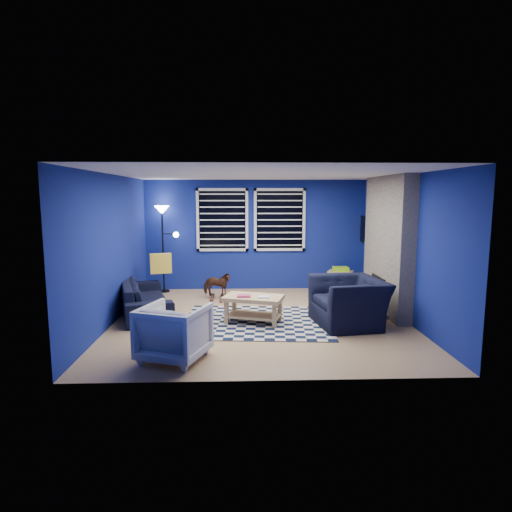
{
  "coord_description": "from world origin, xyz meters",
  "views": [
    {
      "loc": [
        -0.33,
        -7.23,
        2.14
      ],
      "look_at": [
        -0.06,
        0.3,
        1.08
      ],
      "focal_mm": 30.0,
      "sensor_mm": 36.0,
      "label": 1
    }
  ],
  "objects_px": {
    "armchair_big": "(349,302)",
    "coffee_table": "(253,304)",
    "rocking_horse": "(217,284)",
    "sofa": "(145,297)",
    "armchair_bent": "(174,332)",
    "floor_lamp": "(163,222)",
    "tv": "(368,230)",
    "cabinet": "(340,280)"
  },
  "relations": [
    {
      "from": "armchair_big",
      "to": "coffee_table",
      "type": "xyz_separation_m",
      "value": [
        -1.59,
        0.16,
        -0.06
      ]
    },
    {
      "from": "rocking_horse",
      "to": "coffee_table",
      "type": "relative_size",
      "value": 0.55
    },
    {
      "from": "coffee_table",
      "to": "rocking_horse",
      "type": "bearing_deg",
      "value": 113.0
    },
    {
      "from": "sofa",
      "to": "armchair_big",
      "type": "relative_size",
      "value": 1.68
    },
    {
      "from": "rocking_horse",
      "to": "coffee_table",
      "type": "bearing_deg",
      "value": -146.81
    },
    {
      "from": "sofa",
      "to": "armchair_big",
      "type": "xyz_separation_m",
      "value": [
        3.56,
        -0.84,
        0.1
      ]
    },
    {
      "from": "armchair_bent",
      "to": "floor_lamp",
      "type": "relative_size",
      "value": 0.42
    },
    {
      "from": "rocking_horse",
      "to": "tv",
      "type": "bearing_deg",
      "value": -70.66
    },
    {
      "from": "tv",
      "to": "floor_lamp",
      "type": "bearing_deg",
      "value": 176.86
    },
    {
      "from": "armchair_big",
      "to": "armchair_bent",
      "type": "xyz_separation_m",
      "value": [
        -2.67,
        -1.44,
        -0.02
      ]
    },
    {
      "from": "tv",
      "to": "armchair_big",
      "type": "distance_m",
      "value": 2.75
    },
    {
      "from": "armchair_bent",
      "to": "cabinet",
      "type": "bearing_deg",
      "value": -107.99
    },
    {
      "from": "rocking_horse",
      "to": "floor_lamp",
      "type": "relative_size",
      "value": 0.31
    },
    {
      "from": "tv",
      "to": "cabinet",
      "type": "relative_size",
      "value": 1.54
    },
    {
      "from": "cabinet",
      "to": "floor_lamp",
      "type": "height_order",
      "value": "floor_lamp"
    },
    {
      "from": "sofa",
      "to": "tv",
      "type": "bearing_deg",
      "value": -89.03
    },
    {
      "from": "coffee_table",
      "to": "cabinet",
      "type": "height_order",
      "value": "cabinet"
    },
    {
      "from": "armchair_big",
      "to": "armchair_bent",
      "type": "height_order",
      "value": "armchair_big"
    },
    {
      "from": "sofa",
      "to": "floor_lamp",
      "type": "height_order",
      "value": "floor_lamp"
    },
    {
      "from": "armchair_bent",
      "to": "cabinet",
      "type": "distance_m",
      "value": 5.1
    },
    {
      "from": "rocking_horse",
      "to": "coffee_table",
      "type": "distance_m",
      "value": 1.82
    },
    {
      "from": "sofa",
      "to": "cabinet",
      "type": "distance_m",
      "value": 4.38
    },
    {
      "from": "armchair_bent",
      "to": "rocking_horse",
      "type": "xyz_separation_m",
      "value": [
        0.38,
        3.27,
        -0.05
      ]
    },
    {
      "from": "armchair_bent",
      "to": "sofa",
      "type": "bearing_deg",
      "value": -48.78
    },
    {
      "from": "sofa",
      "to": "armchair_bent",
      "type": "height_order",
      "value": "armchair_bent"
    },
    {
      "from": "cabinet",
      "to": "floor_lamp",
      "type": "relative_size",
      "value": 0.34
    },
    {
      "from": "coffee_table",
      "to": "armchair_bent",
      "type": "bearing_deg",
      "value": -124.19
    },
    {
      "from": "armchair_bent",
      "to": "floor_lamp",
      "type": "xyz_separation_m",
      "value": [
        -0.83,
        4.04,
        1.21
      ]
    },
    {
      "from": "tv",
      "to": "armchair_bent",
      "type": "relative_size",
      "value": 1.23
    },
    {
      "from": "sofa",
      "to": "coffee_table",
      "type": "distance_m",
      "value": 2.09
    },
    {
      "from": "tv",
      "to": "armchair_big",
      "type": "xyz_separation_m",
      "value": [
        -0.99,
        -2.36,
        -1.01
      ]
    },
    {
      "from": "sofa",
      "to": "floor_lamp",
      "type": "bearing_deg",
      "value": -19.4
    },
    {
      "from": "coffee_table",
      "to": "sofa",
      "type": "bearing_deg",
      "value": 160.96
    },
    {
      "from": "sofa",
      "to": "armchair_bent",
      "type": "xyz_separation_m",
      "value": [
        0.89,
        -2.28,
        0.08
      ]
    },
    {
      "from": "armchair_big",
      "to": "rocking_horse",
      "type": "xyz_separation_m",
      "value": [
        -2.29,
        1.83,
        -0.07
      ]
    },
    {
      "from": "coffee_table",
      "to": "cabinet",
      "type": "relative_size",
      "value": 1.69
    },
    {
      "from": "armchair_bent",
      "to": "armchair_big",
      "type": "bearing_deg",
      "value": -131.73
    },
    {
      "from": "tv",
      "to": "cabinet",
      "type": "xyz_separation_m",
      "value": [
        -0.52,
        0.23,
        -1.16
      ]
    },
    {
      "from": "tv",
      "to": "coffee_table",
      "type": "xyz_separation_m",
      "value": [
        -2.57,
        -2.2,
        -1.06
      ]
    },
    {
      "from": "armchair_big",
      "to": "tv",
      "type": "bearing_deg",
      "value": 148.41
    },
    {
      "from": "armchair_bent",
      "to": "cabinet",
      "type": "xyz_separation_m",
      "value": [
        3.14,
        4.02,
        -0.13
      ]
    },
    {
      "from": "sofa",
      "to": "armchair_big",
      "type": "distance_m",
      "value": 3.66
    }
  ]
}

